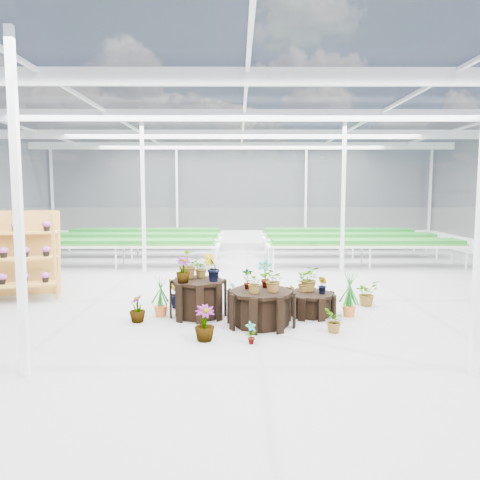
{
  "coord_description": "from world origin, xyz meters",
  "views": [
    {
      "loc": [
        -0.16,
        -10.05,
        2.45
      ],
      "look_at": [
        -0.11,
        0.89,
        1.3
      ],
      "focal_mm": 35.0,
      "sensor_mm": 36.0,
      "label": 1
    }
  ],
  "objects_px": {
    "plinth_low": "(310,304)",
    "shelf_rack": "(15,256)",
    "plinth_tall": "(198,298)",
    "plinth_mid": "(261,308)"
  },
  "relations": [
    {
      "from": "plinth_tall",
      "to": "plinth_mid",
      "type": "bearing_deg",
      "value": -26.57
    },
    {
      "from": "plinth_mid",
      "to": "plinth_low",
      "type": "relative_size",
      "value": 1.23
    },
    {
      "from": "plinth_tall",
      "to": "plinth_low",
      "type": "relative_size",
      "value": 1.08
    },
    {
      "from": "shelf_rack",
      "to": "plinth_mid",
      "type": "bearing_deg",
      "value": -35.34
    },
    {
      "from": "plinth_mid",
      "to": "plinth_low",
      "type": "bearing_deg",
      "value": 34.99
    },
    {
      "from": "plinth_tall",
      "to": "plinth_low",
      "type": "height_order",
      "value": "plinth_tall"
    },
    {
      "from": "plinth_tall",
      "to": "shelf_rack",
      "type": "height_order",
      "value": "shelf_rack"
    },
    {
      "from": "plinth_low",
      "to": "shelf_rack",
      "type": "relative_size",
      "value": 0.49
    },
    {
      "from": "plinth_low",
      "to": "shelf_rack",
      "type": "bearing_deg",
      "value": 167.64
    },
    {
      "from": "plinth_mid",
      "to": "shelf_rack",
      "type": "distance_m",
      "value": 5.89
    }
  ]
}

